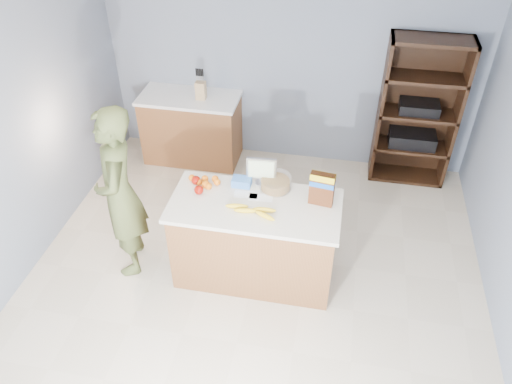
% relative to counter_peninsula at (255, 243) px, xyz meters
% --- Properties ---
extents(floor, '(4.50, 5.00, 0.02)m').
position_rel_counter_peninsula_xyz_m(floor, '(0.00, -0.30, -0.42)').
color(floor, beige).
rests_on(floor, ground).
extents(walls, '(4.52, 5.02, 2.51)m').
position_rel_counter_peninsula_xyz_m(walls, '(0.00, -0.30, 1.24)').
color(walls, gray).
rests_on(walls, ground).
extents(counter_peninsula, '(1.56, 0.76, 0.90)m').
position_rel_counter_peninsula_xyz_m(counter_peninsula, '(0.00, 0.00, 0.00)').
color(counter_peninsula, brown).
rests_on(counter_peninsula, ground).
extents(back_cabinet, '(1.24, 0.62, 0.90)m').
position_rel_counter_peninsula_xyz_m(back_cabinet, '(-1.20, 1.90, 0.04)').
color(back_cabinet, brown).
rests_on(back_cabinet, ground).
extents(shelving_unit, '(0.90, 0.40, 1.80)m').
position_rel_counter_peninsula_xyz_m(shelving_unit, '(1.55, 2.05, 0.45)').
color(shelving_unit, black).
rests_on(shelving_unit, ground).
extents(person, '(0.63, 0.76, 1.78)m').
position_rel_counter_peninsula_xyz_m(person, '(-1.26, -0.09, 0.47)').
color(person, '#4F592D').
rests_on(person, ground).
extents(knife_block, '(0.12, 0.10, 0.31)m').
position_rel_counter_peninsula_xyz_m(knife_block, '(-1.03, 1.87, 0.60)').
color(knife_block, tan).
rests_on(knife_block, back_cabinet).
extents(envelopes, '(0.37, 0.14, 0.00)m').
position_rel_counter_peninsula_xyz_m(envelopes, '(-0.04, 0.11, 0.49)').
color(envelopes, white).
rests_on(envelopes, counter_peninsula).
extents(bananas, '(0.48, 0.19, 0.05)m').
position_rel_counter_peninsula_xyz_m(bananas, '(0.00, -0.12, 0.51)').
color(bananas, yellow).
rests_on(bananas, counter_peninsula).
extents(apples, '(0.16, 0.23, 0.09)m').
position_rel_counter_peninsula_xyz_m(apples, '(-0.57, 0.12, 0.53)').
color(apples, '#8F0D04').
rests_on(apples, counter_peninsula).
extents(oranges, '(0.32, 0.19, 0.07)m').
position_rel_counter_peninsula_xyz_m(oranges, '(-0.51, 0.20, 0.52)').
color(oranges, orange).
rests_on(oranges, counter_peninsula).
extents(blue_carton, '(0.18, 0.12, 0.08)m').
position_rel_counter_peninsula_xyz_m(blue_carton, '(-0.18, 0.25, 0.52)').
color(blue_carton, blue).
rests_on(blue_carton, counter_peninsula).
extents(salad_bowl, '(0.30, 0.30, 0.13)m').
position_rel_counter_peninsula_xyz_m(salad_bowl, '(0.14, 0.27, 0.54)').
color(salad_bowl, '#267219').
rests_on(salad_bowl, counter_peninsula).
extents(tv, '(0.28, 0.12, 0.28)m').
position_rel_counter_peninsula_xyz_m(tv, '(-0.00, 0.32, 0.64)').
color(tv, silver).
rests_on(tv, counter_peninsula).
extents(cereal_box, '(0.23, 0.11, 0.33)m').
position_rel_counter_peninsula_xyz_m(cereal_box, '(0.58, 0.12, 0.67)').
color(cereal_box, '#592B14').
rests_on(cereal_box, counter_peninsula).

